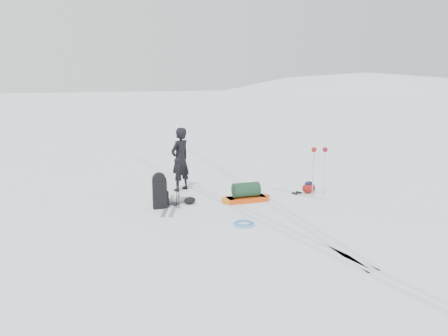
{
  "coord_description": "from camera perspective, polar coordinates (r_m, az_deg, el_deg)",
  "views": [
    {
      "loc": [
        -5.11,
        -10.18,
        3.34
      ],
      "look_at": [
        -0.05,
        0.25,
        0.95
      ],
      "focal_mm": 35.0,
      "sensor_mm": 36.0,
      "label": 1
    }
  ],
  "objects": [
    {
      "name": "expedition_rucksack",
      "position": [
        11.55,
        -8.11,
        -3.05
      ],
      "size": [
        1.03,
        0.46,
        0.94
      ],
      "rotation": [
        0.0,
        0.0,
        -0.23
      ],
      "color": "black",
      "rests_on": "ground"
    },
    {
      "name": "stuff_sack",
      "position": [
        11.86,
        -4.48,
        -4.24
      ],
      "size": [
        0.38,
        0.32,
        0.2
      ],
      "rotation": [
        0.0,
        0.0,
        -0.31
      ],
      "color": "black",
      "rests_on": "ground"
    },
    {
      "name": "touring_skis_white",
      "position": [
        12.99,
        9.48,
        -3.35
      ],
      "size": [
        0.74,
        1.79,
        0.07
      ],
      "rotation": [
        0.0,
        0.0,
        -1.3
      ],
      "color": "silver",
      "rests_on": "ground"
    },
    {
      "name": "thermos_pair",
      "position": [
        12.34,
        -8.91,
        -3.59
      ],
      "size": [
        0.24,
        0.2,
        0.27
      ],
      "rotation": [
        0.0,
        0.0,
        -0.16
      ],
      "color": "#4F5156",
      "rests_on": "ground"
    },
    {
      "name": "ski_tracks",
      "position": [
        12.89,
        1.42,
        -3.35
      ],
      "size": [
        3.38,
        17.97,
        0.01
      ],
      "color": "silver",
      "rests_on": "ground"
    },
    {
      "name": "skier",
      "position": [
        13.14,
        -5.75,
        1.14
      ],
      "size": [
        0.83,
        0.73,
        1.91
      ],
      "primitive_type": "imported",
      "rotation": [
        0.0,
        0.0,
        3.62
      ],
      "color": "black",
      "rests_on": "ground"
    },
    {
      "name": "small_daypack",
      "position": [
        13.17,
        11.01,
        -2.49
      ],
      "size": [
        0.42,
        0.32,
        0.36
      ],
      "rotation": [
        0.0,
        0.0,
        0.03
      ],
      "color": "maroon",
      "rests_on": "ground"
    },
    {
      "name": "ground",
      "position": [
        11.88,
        0.72,
        -4.69
      ],
      "size": [
        200.0,
        200.0,
        0.0
      ],
      "primitive_type": "plane",
      "color": "white",
      "rests_on": "ground"
    },
    {
      "name": "rope_coil",
      "position": [
        10.24,
        2.6,
        -7.23
      ],
      "size": [
        0.62,
        0.62,
        0.06
      ],
      "rotation": [
        0.0,
        0.0,
        0.23
      ],
      "color": "#5DA2E1",
      "rests_on": "ground"
    },
    {
      "name": "ski_poles_silver",
      "position": [
        12.65,
        12.34,
        1.64
      ],
      "size": [
        0.43,
        0.28,
        1.43
      ],
      "rotation": [
        0.0,
        0.0,
        -0.27
      ],
      "color": "#B4B6BB",
      "rests_on": "ground"
    },
    {
      "name": "pulk_sled",
      "position": [
        12.05,
        2.9,
        -3.45
      ],
      "size": [
        1.44,
        0.59,
        0.54
      ],
      "rotation": [
        0.0,
        0.0,
        -0.13
      ],
      "color": "#E2450D",
      "rests_on": "ground"
    },
    {
      "name": "snow_hill_backdrop",
      "position": [
        136.78,
        8.89,
        -20.43
      ],
      "size": [
        359.5,
        192.0,
        162.45
      ],
      "color": "white",
      "rests_on": "ground"
    },
    {
      "name": "ski_poles_black",
      "position": [
        11.28,
        -6.12,
        0.12
      ],
      "size": [
        0.16,
        0.19,
        1.34
      ],
      "rotation": [
        0.0,
        0.0,
        -0.27
      ],
      "color": "black",
      "rests_on": "ground"
    },
    {
      "name": "touring_skis_grey",
      "position": [
        11.79,
        -6.86,
        -4.82
      ],
      "size": [
        1.15,
        1.92,
        0.07
      ],
      "rotation": [
        0.0,
        0.0,
        1.11
      ],
      "color": "#9C9DA4",
      "rests_on": "ground"
    }
  ]
}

